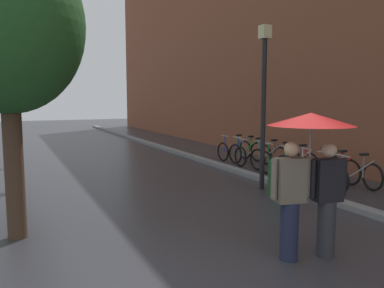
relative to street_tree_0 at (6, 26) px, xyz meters
name	(u,v)px	position (x,y,z in m)	size (l,w,h in m)	color
ground_plane	(279,272)	(3.07, -2.88, -3.40)	(80.00, 80.00, 0.00)	#2D2D33
building_facade	(319,26)	(13.07, 7.12, 2.22)	(8.00, 36.00, 11.24)	brown
kerb_strip	(185,154)	(6.27, 7.12, -3.34)	(0.30, 36.00, 0.12)	slate
street_tree_0	(6,26)	(0.00, 0.00, 0.00)	(2.38, 2.38, 4.82)	#473323
street_tree_1	(5,12)	(0.00, 3.47, 0.90)	(2.98, 2.98, 5.86)	#473323
street_tree_2	(11,58)	(0.11, 7.31, 0.20)	(2.21, 2.21, 4.96)	#473323
parked_bicycle_0	(356,177)	(7.53, -0.19, -3.02)	(1.15, 0.82, 0.96)	black
parked_bicycle_1	(336,173)	(7.53, 0.45, -3.02)	(1.10, 0.73, 0.96)	black
parked_bicycle_2	(319,168)	(7.63, 1.17, -3.02)	(1.15, 0.82, 0.96)	black
parked_bicycle_3	(297,165)	(7.46, 1.85, -3.02)	(1.11, 0.75, 0.96)	black
parked_bicycle_4	(280,161)	(7.48, 2.65, -3.02)	(1.13, 0.78, 0.96)	black
parked_bicycle_5	(269,157)	(7.60, 3.36, -3.02)	(1.16, 0.83, 0.96)	black
parked_bicycle_6	(253,155)	(7.45, 4.06, -3.02)	(1.08, 0.71, 0.96)	black
parked_bicycle_7	(246,152)	(7.62, 4.74, -3.02)	(1.16, 0.83, 0.96)	black
parked_bicycle_8	(234,150)	(7.50, 5.37, -3.02)	(1.13, 0.78, 0.96)	black
couple_under_umbrella	(310,160)	(3.74, -2.66, -1.97)	(1.20, 1.20, 2.08)	#1E233D
street_lamp_post	(264,95)	(5.67, 1.10, -1.01)	(0.24, 0.24, 4.05)	black
litter_bin	(277,178)	(5.56, 0.34, -2.97)	(0.44, 0.44, 0.85)	#1E4C28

